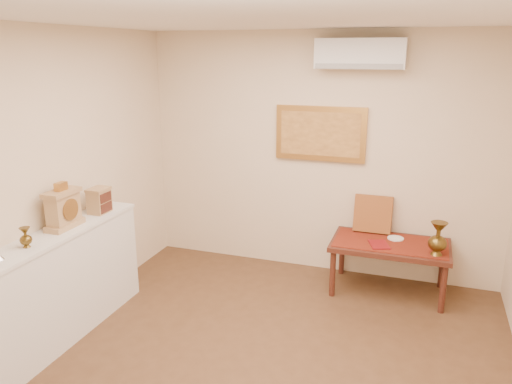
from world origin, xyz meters
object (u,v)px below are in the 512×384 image
at_px(mantel_clock, 64,209).
at_px(wooden_chest, 99,200).
at_px(low_table, 390,249).
at_px(brass_urn_tall, 438,235).
at_px(display_ledge, 56,288).

bearing_deg(mantel_clock, wooden_chest, 85.96).
xyz_separation_m(mantel_clock, low_table, (2.68, 1.68, -0.67)).
distance_m(brass_urn_tall, wooden_chest, 3.28).
bearing_deg(display_ledge, low_table, 35.10).
xyz_separation_m(brass_urn_tall, low_table, (-0.45, 0.19, -0.28)).
bearing_deg(display_ledge, wooden_chest, 87.28).
distance_m(mantel_clock, wooden_chest, 0.46).
xyz_separation_m(display_ledge, mantel_clock, (-0.00, 0.20, 0.66)).
bearing_deg(mantel_clock, display_ledge, -89.73).
bearing_deg(brass_urn_tall, wooden_chest, -161.51).
bearing_deg(wooden_chest, low_table, 24.80).
height_order(mantel_clock, wooden_chest, mantel_clock).
height_order(brass_urn_tall, display_ledge, display_ledge).
height_order(display_ledge, mantel_clock, mantel_clock).
relative_size(display_ledge, wooden_chest, 8.28).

